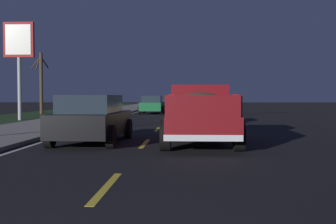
{
  "coord_description": "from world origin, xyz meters",
  "views": [
    {
      "loc": [
        -2.18,
        -1.32,
        1.5
      ],
      "look_at": [
        11.71,
        -0.69,
        0.97
      ],
      "focal_mm": 44.12,
      "sensor_mm": 36.0,
      "label": 1
    }
  ],
  "objects": [
    {
      "name": "ground",
      "position": [
        27.0,
        0.0,
        0.0
      ],
      "size": [
        144.0,
        144.0,
        0.0
      ],
      "primitive_type": "plane",
      "color": "black"
    },
    {
      "name": "pickup_truck",
      "position": [
        10.93,
        -1.75,
        0.98
      ],
      "size": [
        5.43,
        2.29,
        1.87
      ],
      "color": "maroon",
      "rests_on": "ground"
    },
    {
      "name": "bare_tree_far",
      "position": [
        31.98,
        10.9,
        2.73
      ],
      "size": [
        0.94,
        1.21,
        5.15
      ],
      "color": "#423323",
      "rests_on": "ground"
    },
    {
      "name": "sedan_green",
      "position": [
        33.13,
        1.62,
        0.78
      ],
      "size": [
        4.43,
        2.06,
        1.54
      ],
      "color": "#14592D",
      "rests_on": "ground"
    },
    {
      "name": "sidewalk_shoulder",
      "position": [
        27.0,
        5.7,
        0.06
      ],
      "size": [
        108.0,
        4.0,
        0.12
      ],
      "primitive_type": "cube",
      "color": "gray",
      "rests_on": "ground"
    },
    {
      "name": "sedan_silver",
      "position": [
        26.92,
        -1.84,
        0.78
      ],
      "size": [
        4.43,
        2.07,
        1.54
      ],
      "color": "#B2B5BA",
      "rests_on": "ground"
    },
    {
      "name": "sedan_black",
      "position": [
        10.96,
        1.71,
        0.78
      ],
      "size": [
        4.44,
        2.09,
        1.54
      ],
      "color": "black",
      "rests_on": "ground"
    },
    {
      "name": "lane_markings",
      "position": [
        28.88,
        2.55,
        0.0
      ],
      "size": [
        108.0,
        3.54,
        0.01
      ],
      "color": "yellow",
      "rests_on": "ground"
    },
    {
      "name": "gas_price_sign",
      "position": [
        23.26,
        9.16,
        4.56
      ],
      "size": [
        0.27,
        1.9,
        6.12
      ],
      "color": "#99999E",
      "rests_on": "ground"
    },
    {
      "name": "sedan_tan",
      "position": [
        19.67,
        -1.87,
        0.78
      ],
      "size": [
        4.43,
        2.07,
        1.54
      ],
      "color": "#9E845B",
      "rests_on": "ground"
    },
    {
      "name": "grass_verge",
      "position": [
        27.0,
        10.7,
        0.0
      ],
      "size": [
        108.0,
        6.0,
        0.01
      ],
      "primitive_type": "cube",
      "color": "#1E3819",
      "rests_on": "ground"
    }
  ]
}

